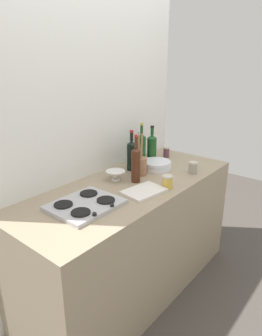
{
  "coord_description": "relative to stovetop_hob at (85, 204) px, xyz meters",
  "views": [
    {
      "loc": [
        -1.54,
        -1.27,
        1.74
      ],
      "look_at": [
        0.0,
        0.0,
        1.02
      ],
      "focal_mm": 32.45,
      "sensor_mm": 36.0,
      "label": 1
    }
  ],
  "objects": [
    {
      "name": "stovetop_hob",
      "position": [
        0.0,
        0.0,
        0.0
      ],
      "size": [
        0.4,
        0.34,
        0.04
      ],
      "color": "#B2B2B7",
      "rests_on": "counter_block"
    },
    {
      "name": "wine_bottle_mid_right",
      "position": [
        0.5,
        0.01,
        0.12
      ],
      "size": [
        0.06,
        0.06,
        0.35
      ],
      "color": "#472314",
      "rests_on": "counter_block"
    },
    {
      "name": "counter_block",
      "position": [
        0.45,
        0.01,
        -0.46
      ],
      "size": [
        1.8,
        0.7,
        0.9
      ],
      "primitive_type": "cube",
      "color": "tan",
      "rests_on": "ground"
    },
    {
      "name": "backsplash_panel",
      "position": [
        0.45,
        0.39,
        0.33
      ],
      "size": [
        1.9,
        0.06,
        2.5
      ],
      "primitive_type": "cube",
      "color": "white",
      "rests_on": "ground"
    },
    {
      "name": "plate_stack",
      "position": [
        0.83,
        0.06,
        0.02
      ],
      "size": [
        0.24,
        0.24,
        0.06
      ],
      "color": "white",
      "rests_on": "counter_block"
    },
    {
      "name": "condiment_jar_rear",
      "position": [
        1.13,
        0.16,
        0.03
      ],
      "size": [
        0.06,
        0.06,
        0.09
      ],
      "color": "#66384C",
      "rests_on": "counter_block"
    },
    {
      "name": "wine_bottle_mid_left",
      "position": [
        0.68,
        0.2,
        0.11
      ],
      "size": [
        0.07,
        0.07,
        0.32
      ],
      "color": "black",
      "rests_on": "counter_block"
    },
    {
      "name": "mixing_bowl",
      "position": [
        0.43,
        0.14,
        0.03
      ],
      "size": [
        0.14,
        0.14,
        0.07
      ],
      "color": "white",
      "rests_on": "counter_block"
    },
    {
      "name": "utensil_crock",
      "position": [
        0.63,
        0.07,
        0.06
      ],
      "size": [
        0.1,
        0.1,
        0.32
      ],
      "color": "#996B4C",
      "rests_on": "counter_block"
    },
    {
      "name": "condiment_jar_front",
      "position": [
        0.56,
        -0.22,
        0.03
      ],
      "size": [
        0.07,
        0.07,
        0.09
      ],
      "color": "gold",
      "rests_on": "counter_block"
    },
    {
      "name": "ground_plane",
      "position": [
        0.45,
        0.01,
        -0.91
      ],
      "size": [
        6.0,
        6.0,
        0.0
      ],
      "primitive_type": "plane",
      "color": "#47423D",
      "rests_on": "ground"
    },
    {
      "name": "wine_bottle_rightmost",
      "position": [
        0.86,
        0.24,
        0.12
      ],
      "size": [
        0.07,
        0.07,
        0.34
      ],
      "color": "#19471E",
      "rests_on": "counter_block"
    },
    {
      "name": "wine_bottle_leftmost",
      "position": [
        0.94,
        0.19,
        0.11
      ],
      "size": [
        0.08,
        0.08,
        0.32
      ],
      "color": "#19471E",
      "rests_on": "counter_block"
    },
    {
      "name": "condiment_jar_spare",
      "position": [
        0.92,
        -0.22,
        0.03
      ],
      "size": [
        0.07,
        0.07,
        0.09
      ],
      "color": "#9E998C",
      "rests_on": "counter_block"
    },
    {
      "name": "cutting_board",
      "position": [
        0.39,
        -0.15,
        -0.01
      ],
      "size": [
        0.3,
        0.23,
        0.02
      ],
      "primitive_type": "cube",
      "rotation": [
        0.0,
        0.0,
        -0.14
      ],
      "color": "silver",
      "rests_on": "counter_block"
    }
  ]
}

